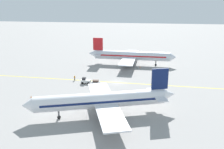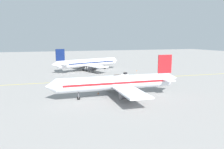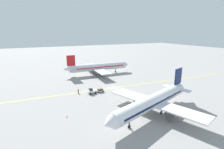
{
  "view_description": "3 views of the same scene",
  "coord_description": "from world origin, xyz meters",
  "px_view_note": "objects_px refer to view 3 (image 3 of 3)",
  "views": [
    {
      "loc": [
        79.53,
        9.91,
        26.48
      ],
      "look_at": [
        3.19,
        -1.08,
        3.58
      ],
      "focal_mm": 42.0,
      "sensor_mm": 36.0,
      "label": 1
    },
    {
      "loc": [
        -75.28,
        21.77,
        14.77
      ],
      "look_at": [
        -2.19,
        -3.12,
        2.22
      ],
      "focal_mm": 35.0,
      "sensor_mm": 36.0,
      "label": 2
    },
    {
      "loc": [
        58.78,
        -29.03,
        21.93
      ],
      "look_at": [
        -4.27,
        1.47,
        4.35
      ],
      "focal_mm": 28.0,
      "sensor_mm": 36.0,
      "label": 3
    }
  ],
  "objects_px": {
    "airplane_at_gate": "(98,67)",
    "baggage_cart_trailing": "(100,90)",
    "airplane_adjacent_stand": "(154,101)",
    "traffic_cone_near_nose": "(108,75)",
    "traffic_cone_mid_apron": "(67,116)",
    "baggage_tug_white": "(92,91)",
    "ground_crew_worker": "(78,91)"
  },
  "relations": [
    {
      "from": "airplane_adjacent_stand",
      "to": "baggage_tug_white",
      "type": "bearing_deg",
      "value": -156.66
    },
    {
      "from": "airplane_adjacent_stand",
      "to": "baggage_cart_trailing",
      "type": "distance_m",
      "value": 23.46
    },
    {
      "from": "baggage_cart_trailing",
      "to": "traffic_cone_near_nose",
      "type": "relative_size",
      "value": 4.86
    },
    {
      "from": "baggage_tug_white",
      "to": "ground_crew_worker",
      "type": "height_order",
      "value": "baggage_tug_white"
    },
    {
      "from": "airplane_adjacent_stand",
      "to": "baggage_tug_white",
      "type": "height_order",
      "value": "airplane_adjacent_stand"
    },
    {
      "from": "baggage_cart_trailing",
      "to": "ground_crew_worker",
      "type": "height_order",
      "value": "ground_crew_worker"
    },
    {
      "from": "baggage_tug_white",
      "to": "traffic_cone_mid_apron",
      "type": "distance_m",
      "value": 18.34
    },
    {
      "from": "airplane_at_gate",
      "to": "baggage_cart_trailing",
      "type": "xyz_separation_m",
      "value": [
        25.97,
        -9.2,
        -2.95
      ]
    },
    {
      "from": "airplane_at_gate",
      "to": "traffic_cone_mid_apron",
      "type": "distance_m",
      "value": 47.06
    },
    {
      "from": "airplane_at_gate",
      "to": "baggage_cart_trailing",
      "type": "bearing_deg",
      "value": -19.5
    },
    {
      "from": "baggage_tug_white",
      "to": "traffic_cone_near_nose",
      "type": "relative_size",
      "value": 5.6
    },
    {
      "from": "traffic_cone_near_nose",
      "to": "traffic_cone_mid_apron",
      "type": "xyz_separation_m",
      "value": [
        35.91,
        -28.36,
        0.0
      ]
    },
    {
      "from": "ground_crew_worker",
      "to": "traffic_cone_near_nose",
      "type": "distance_m",
      "value": 28.38
    },
    {
      "from": "baggage_tug_white",
      "to": "traffic_cone_near_nose",
      "type": "height_order",
      "value": "baggage_tug_white"
    },
    {
      "from": "baggage_cart_trailing",
      "to": "traffic_cone_near_nose",
      "type": "distance_m",
      "value": 25.46
    },
    {
      "from": "baggage_tug_white",
      "to": "traffic_cone_near_nose",
      "type": "bearing_deg",
      "value": 143.11
    },
    {
      "from": "traffic_cone_mid_apron",
      "to": "traffic_cone_near_nose",
      "type": "bearing_deg",
      "value": 141.71
    },
    {
      "from": "airplane_at_gate",
      "to": "baggage_cart_trailing",
      "type": "distance_m",
      "value": 27.7
    },
    {
      "from": "airplane_adjacent_stand",
      "to": "baggage_tug_white",
      "type": "xyz_separation_m",
      "value": [
        -22.23,
        -9.59,
        -2.81
      ]
    },
    {
      "from": "airplane_at_gate",
      "to": "ground_crew_worker",
      "type": "bearing_deg",
      "value": -35.58
    },
    {
      "from": "baggage_tug_white",
      "to": "traffic_cone_mid_apron",
      "type": "relative_size",
      "value": 5.6
    },
    {
      "from": "airplane_adjacent_stand",
      "to": "ground_crew_worker",
      "type": "height_order",
      "value": "airplane_adjacent_stand"
    },
    {
      "from": "traffic_cone_mid_apron",
      "to": "airplane_at_gate",
      "type": "bearing_deg",
      "value": 148.72
    },
    {
      "from": "baggage_cart_trailing",
      "to": "traffic_cone_mid_apron",
      "type": "bearing_deg",
      "value": -47.01
    },
    {
      "from": "baggage_tug_white",
      "to": "ground_crew_worker",
      "type": "bearing_deg",
      "value": -121.57
    },
    {
      "from": "airplane_adjacent_stand",
      "to": "traffic_cone_mid_apron",
      "type": "height_order",
      "value": "airplane_adjacent_stand"
    },
    {
      "from": "airplane_at_gate",
      "to": "airplane_adjacent_stand",
      "type": "relative_size",
      "value": 1.03
    },
    {
      "from": "airplane_at_gate",
      "to": "traffic_cone_near_nose",
      "type": "relative_size",
      "value": 64.52
    },
    {
      "from": "baggage_tug_white",
      "to": "baggage_cart_trailing",
      "type": "height_order",
      "value": "baggage_tug_white"
    },
    {
      "from": "airplane_adjacent_stand",
      "to": "traffic_cone_near_nose",
      "type": "relative_size",
      "value": 62.82
    },
    {
      "from": "airplane_at_gate",
      "to": "ground_crew_worker",
      "type": "xyz_separation_m",
      "value": [
        23.5,
        -16.81,
        -2.8
      ]
    },
    {
      "from": "baggage_cart_trailing",
      "to": "traffic_cone_mid_apron",
      "type": "distance_m",
      "value": 20.75
    }
  ]
}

